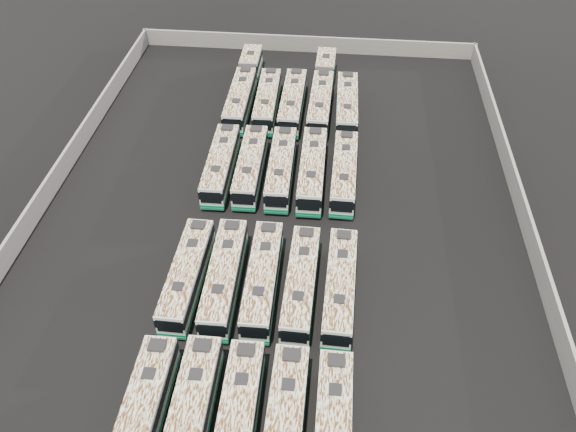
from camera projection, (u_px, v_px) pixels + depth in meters
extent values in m
plane|color=black|center=(276.00, 237.00, 50.43)|extent=(140.00, 140.00, 0.00)
cube|color=slate|center=(306.00, 44.00, 76.20)|extent=(45.20, 0.30, 2.20)
cube|color=slate|center=(534.00, 246.00, 48.06)|extent=(0.30, 73.20, 2.20)
cube|color=slate|center=(34.00, 212.00, 51.30)|extent=(0.30, 73.20, 2.20)
cube|color=silver|center=(142.00, 417.00, 36.18)|extent=(2.31, 10.80, 2.47)
cube|color=#0B6642|center=(144.00, 424.00, 36.79)|extent=(2.36, 10.85, 0.38)
cube|color=black|center=(141.00, 414.00, 35.90)|extent=(2.37, 10.86, 0.83)
cube|color=white|center=(138.00, 407.00, 35.32)|extent=(2.26, 10.58, 0.06)
cube|color=black|center=(149.00, 373.00, 37.00)|extent=(0.86, 0.86, 0.13)
cube|color=black|center=(157.00, 345.00, 38.54)|extent=(1.17, 1.00, 0.23)
cylinder|color=black|center=(145.00, 378.00, 39.52)|extent=(0.26, 0.90, 0.90)
cylinder|color=black|center=(172.00, 380.00, 39.39)|extent=(0.26, 0.90, 0.90)
cube|color=silver|center=(190.00, 419.00, 36.03)|extent=(2.42, 11.09, 2.54)
cube|color=#0B6642|center=(192.00, 426.00, 36.66)|extent=(2.47, 11.14, 0.39)
cube|color=black|center=(189.00, 416.00, 35.74)|extent=(2.48, 11.15, 0.85)
cube|color=white|center=(188.00, 409.00, 35.15)|extent=(2.37, 10.87, 0.06)
cube|color=black|center=(195.00, 374.00, 36.87)|extent=(0.89, 0.89, 0.13)
cube|color=black|center=(202.00, 345.00, 38.45)|extent=(1.21, 1.03, 0.24)
cylinder|color=black|center=(189.00, 379.00, 39.45)|extent=(0.27, 0.92, 0.92)
cylinder|color=black|center=(217.00, 381.00, 39.32)|extent=(0.27, 0.92, 0.92)
cube|color=silver|center=(237.00, 424.00, 35.83)|extent=(2.43, 10.96, 2.50)
cube|color=#0B6642|center=(238.00, 430.00, 36.45)|extent=(2.48, 11.01, 0.38)
cube|color=black|center=(237.00, 421.00, 35.54)|extent=(2.49, 11.02, 0.84)
cube|color=white|center=(236.00, 414.00, 34.96)|extent=(2.38, 10.74, 0.06)
cube|color=black|center=(241.00, 379.00, 36.65)|extent=(0.88, 0.88, 0.13)
cube|color=black|center=(246.00, 350.00, 38.22)|extent=(1.20, 1.02, 0.24)
cylinder|color=black|center=(232.00, 383.00, 39.20)|extent=(0.27, 0.91, 0.91)
cylinder|color=black|center=(260.00, 385.00, 39.08)|extent=(0.27, 0.91, 0.91)
cube|color=silver|center=(284.00, 430.00, 35.50)|extent=(2.37, 11.04, 2.53)
cube|color=black|center=(284.00, 427.00, 35.21)|extent=(2.43, 11.10, 0.85)
cube|color=white|center=(284.00, 420.00, 34.62)|extent=(2.32, 10.82, 0.06)
cube|color=black|center=(288.00, 384.00, 36.33)|extent=(0.88, 0.88, 0.13)
cube|color=black|center=(292.00, 355.00, 37.91)|extent=(1.20, 1.02, 0.24)
cylinder|color=black|center=(276.00, 388.00, 38.91)|extent=(0.26, 0.92, 0.92)
cylinder|color=black|center=(304.00, 391.00, 38.76)|extent=(0.26, 0.92, 0.92)
cube|color=black|center=(333.00, 431.00, 35.05)|extent=(2.30, 10.81, 0.82)
cube|color=white|center=(334.00, 425.00, 34.48)|extent=(2.20, 10.53, 0.06)
cube|color=black|center=(335.00, 389.00, 36.14)|extent=(0.85, 0.85, 0.13)
cube|color=black|center=(336.00, 360.00, 37.68)|extent=(1.16, 0.99, 0.23)
cylinder|color=black|center=(320.00, 393.00, 38.66)|extent=(0.25, 0.90, 0.90)
cylinder|color=black|center=(348.00, 395.00, 38.52)|extent=(0.25, 0.90, 0.90)
cube|color=silver|center=(187.00, 275.00, 45.14)|extent=(2.34, 10.59, 2.42)
cube|color=#0B6642|center=(189.00, 282.00, 45.74)|extent=(2.40, 10.64, 0.37)
cube|color=black|center=(187.00, 272.00, 44.87)|extent=(2.41, 10.65, 0.81)
cube|color=black|center=(169.00, 327.00, 41.07)|extent=(1.94, 0.09, 1.28)
cube|color=#0B6642|center=(172.00, 337.00, 41.99)|extent=(2.20, 0.13, 0.25)
cube|color=white|center=(185.00, 265.00, 44.30)|extent=(2.30, 10.38, 0.06)
cube|color=black|center=(178.00, 286.00, 42.54)|extent=(0.85, 0.85, 0.12)
cube|color=black|center=(192.00, 243.00, 45.93)|extent=(0.85, 0.85, 0.12)
cube|color=black|center=(198.00, 225.00, 47.44)|extent=(1.16, 0.98, 0.23)
cylinder|color=black|center=(167.00, 316.00, 43.48)|extent=(0.26, 0.88, 0.88)
cylinder|color=black|center=(190.00, 318.00, 43.33)|extent=(0.26, 0.88, 0.88)
cylinder|color=black|center=(188.00, 253.00, 48.41)|extent=(0.26, 0.88, 0.88)
cylinder|color=black|center=(209.00, 255.00, 48.26)|extent=(0.26, 0.88, 0.88)
cube|color=silver|center=(224.00, 277.00, 44.93)|extent=(2.44, 10.87, 2.48)
cube|color=#0B6642|center=(225.00, 284.00, 45.55)|extent=(2.49, 10.92, 0.38)
cube|color=black|center=(224.00, 274.00, 44.65)|extent=(2.50, 10.93, 0.83)
cube|color=black|center=(212.00, 331.00, 40.75)|extent=(1.99, 0.09, 1.31)
cube|color=#0B6642|center=(213.00, 342.00, 41.69)|extent=(2.26, 0.14, 0.25)
cube|color=white|center=(223.00, 266.00, 44.07)|extent=(2.39, 10.65, 0.06)
cube|color=black|center=(218.00, 289.00, 42.26)|extent=(0.87, 0.87, 0.13)
cube|color=black|center=(228.00, 244.00, 45.75)|extent=(0.87, 0.87, 0.13)
cube|color=black|center=(232.00, 225.00, 47.31)|extent=(1.19, 1.01, 0.23)
cylinder|color=black|center=(206.00, 320.00, 43.20)|extent=(0.27, 0.91, 0.90)
cylinder|color=black|center=(230.00, 321.00, 43.09)|extent=(0.27, 0.91, 0.90)
cylinder|color=black|center=(221.00, 254.00, 48.28)|extent=(0.27, 0.91, 0.90)
cylinder|color=black|center=(243.00, 256.00, 48.16)|extent=(0.27, 0.91, 0.90)
cube|color=silver|center=(263.00, 279.00, 44.79)|extent=(2.36, 10.75, 2.46)
cube|color=#0B6642|center=(263.00, 286.00, 45.40)|extent=(2.41, 10.80, 0.38)
cube|color=black|center=(262.00, 276.00, 44.51)|extent=(2.42, 10.81, 0.82)
cube|color=black|center=(253.00, 333.00, 40.65)|extent=(1.97, 0.08, 1.30)
cube|color=#0B6642|center=(254.00, 344.00, 41.58)|extent=(2.24, 0.13, 0.25)
cube|color=white|center=(262.00, 268.00, 43.94)|extent=(2.31, 10.54, 0.06)
cube|color=black|center=(258.00, 291.00, 42.15)|extent=(0.86, 0.86, 0.13)
cube|color=black|center=(266.00, 246.00, 45.60)|extent=(0.86, 0.86, 0.13)
cube|color=black|center=(268.00, 228.00, 47.14)|extent=(1.17, 1.00, 0.23)
cylinder|color=black|center=(245.00, 321.00, 43.08)|extent=(0.26, 0.90, 0.89)
cylinder|color=black|center=(270.00, 323.00, 42.96)|extent=(0.26, 0.90, 0.89)
cylinder|color=black|center=(257.00, 256.00, 48.10)|extent=(0.26, 0.90, 0.89)
cylinder|color=black|center=(279.00, 258.00, 47.98)|extent=(0.26, 0.90, 0.89)
cube|color=silver|center=(301.00, 284.00, 44.47)|extent=(2.38, 10.60, 2.42)
cube|color=#0B6642|center=(301.00, 291.00, 45.07)|extent=(2.43, 10.65, 0.37)
cube|color=black|center=(301.00, 280.00, 44.20)|extent=(2.44, 10.67, 0.81)
cube|color=black|center=(294.00, 337.00, 40.41)|extent=(1.94, 0.09, 1.28)
cube|color=#0B6642|center=(294.00, 348.00, 41.32)|extent=(2.20, 0.14, 0.25)
cube|color=white|center=(301.00, 273.00, 43.63)|extent=(2.33, 10.39, 0.06)
cube|color=black|center=(298.00, 296.00, 41.87)|extent=(0.85, 0.85, 0.12)
cube|color=black|center=(304.00, 251.00, 45.26)|extent=(0.85, 0.85, 0.12)
cube|color=black|center=(306.00, 232.00, 46.78)|extent=(1.16, 0.99, 0.23)
cylinder|color=black|center=(284.00, 325.00, 42.82)|extent=(0.26, 0.88, 0.88)
cylinder|color=black|center=(309.00, 328.00, 42.66)|extent=(0.26, 0.88, 0.88)
cylinder|color=black|center=(294.00, 261.00, 47.75)|extent=(0.26, 0.88, 0.88)
cylinder|color=black|center=(316.00, 262.00, 47.59)|extent=(0.26, 0.88, 0.88)
cube|color=silver|center=(340.00, 287.00, 44.24)|extent=(2.47, 10.64, 2.43)
cube|color=#0B6642|center=(339.00, 294.00, 44.84)|extent=(2.52, 10.69, 0.37)
cube|color=black|center=(340.00, 283.00, 43.97)|extent=(2.53, 10.70, 0.81)
cube|color=black|center=(336.00, 341.00, 40.18)|extent=(1.94, 0.11, 1.28)
cube|color=#0B6642|center=(335.00, 351.00, 41.09)|extent=(2.21, 0.16, 0.25)
cube|color=white|center=(341.00, 276.00, 43.40)|extent=(2.42, 10.42, 0.06)
cube|color=black|center=(339.00, 299.00, 41.65)|extent=(0.86, 0.86, 0.12)
cube|color=black|center=(343.00, 254.00, 45.04)|extent=(0.86, 0.86, 0.12)
cube|color=black|center=(344.00, 235.00, 46.55)|extent=(1.17, 1.00, 0.23)
cylinder|color=black|center=(324.00, 329.00, 42.59)|extent=(0.27, 0.89, 0.88)
cylinder|color=black|center=(349.00, 331.00, 42.42)|extent=(0.27, 0.89, 0.88)
cylinder|color=black|center=(330.00, 263.00, 47.53)|extent=(0.27, 0.89, 0.88)
cylinder|color=black|center=(353.00, 265.00, 47.36)|extent=(0.27, 0.89, 0.88)
cube|color=silver|center=(221.00, 165.00, 55.76)|extent=(2.42, 10.75, 2.45)
cube|color=#0B6642|center=(222.00, 172.00, 56.37)|extent=(2.47, 10.80, 0.37)
cube|color=black|center=(220.00, 161.00, 55.48)|extent=(2.48, 10.81, 0.82)
cube|color=black|center=(211.00, 198.00, 51.63)|extent=(1.96, 0.09, 1.29)
cube|color=#0B6642|center=(212.00, 209.00, 52.56)|extent=(2.23, 0.14, 0.25)
cube|color=white|center=(220.00, 155.00, 54.91)|extent=(2.37, 10.53, 0.06)
cube|color=black|center=(215.00, 169.00, 53.12)|extent=(0.86, 0.86, 0.12)
cube|color=black|center=(224.00, 140.00, 56.57)|extent=(0.86, 0.86, 0.12)
cube|color=black|center=(227.00, 128.00, 58.11)|extent=(1.18, 1.00, 0.23)
cylinder|color=black|center=(206.00, 195.00, 54.05)|extent=(0.27, 0.90, 0.89)
cylinder|color=black|center=(225.00, 196.00, 53.94)|extent=(0.27, 0.90, 0.89)
cylinder|color=black|center=(218.00, 153.00, 59.07)|extent=(0.27, 0.90, 0.89)
cylinder|color=black|center=(236.00, 154.00, 58.95)|extent=(0.27, 0.90, 0.89)
cube|color=silver|center=(251.00, 166.00, 55.61)|extent=(2.37, 10.72, 2.45)
cube|color=#0B6642|center=(251.00, 173.00, 56.22)|extent=(2.42, 10.77, 0.37)
cube|color=black|center=(250.00, 163.00, 55.34)|extent=(2.43, 10.78, 0.82)
cube|color=black|center=(243.00, 199.00, 51.49)|extent=(1.96, 0.09, 1.29)
cube|color=#0B6642|center=(243.00, 210.00, 52.42)|extent=(2.23, 0.13, 0.25)
cube|color=white|center=(250.00, 156.00, 54.76)|extent=(2.32, 10.51, 0.06)
cube|color=black|center=(247.00, 170.00, 52.98)|extent=(0.86, 0.86, 0.12)
cube|color=black|center=(253.00, 141.00, 56.42)|extent=(0.86, 0.86, 0.12)
cube|color=black|center=(256.00, 129.00, 57.96)|extent=(1.17, 1.00, 0.23)
cylinder|color=black|center=(237.00, 196.00, 53.91)|extent=(0.26, 0.89, 0.89)
cylinder|color=black|center=(256.00, 197.00, 53.79)|extent=(0.26, 0.89, 0.89)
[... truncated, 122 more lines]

